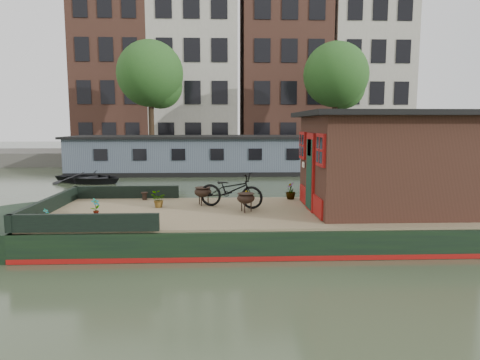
{
  "coord_description": "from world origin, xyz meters",
  "views": [
    {
      "loc": [
        -1.74,
        -10.32,
        2.76
      ],
      "look_at": [
        -1.28,
        0.5,
        1.35
      ],
      "focal_mm": 32.0,
      "sensor_mm": 36.0,
      "label": 1
    }
  ],
  "objects_px": {
    "bicycle": "(231,190)",
    "dinghy": "(90,175)",
    "brazier_rear": "(203,196)",
    "cabin": "(382,160)",
    "potted_plant_a": "(96,207)",
    "brazier_front": "(246,203)"
  },
  "relations": [
    {
      "from": "cabin",
      "to": "potted_plant_a",
      "type": "relative_size",
      "value": 9.74
    },
    {
      "from": "brazier_rear",
      "to": "dinghy",
      "type": "relative_size",
      "value": 0.14
    },
    {
      "from": "cabin",
      "to": "dinghy",
      "type": "height_order",
      "value": "cabin"
    },
    {
      "from": "potted_plant_a",
      "to": "dinghy",
      "type": "xyz_separation_m",
      "value": [
        -3.38,
        10.61,
        -0.5
      ]
    },
    {
      "from": "brazier_front",
      "to": "brazier_rear",
      "type": "height_order",
      "value": "brazier_rear"
    },
    {
      "from": "cabin",
      "to": "potted_plant_a",
      "type": "distance_m",
      "value": 6.95
    },
    {
      "from": "potted_plant_a",
      "to": "dinghy",
      "type": "height_order",
      "value": "potted_plant_a"
    },
    {
      "from": "bicycle",
      "to": "potted_plant_a",
      "type": "relative_size",
      "value": 4.13
    },
    {
      "from": "brazier_rear",
      "to": "dinghy",
      "type": "height_order",
      "value": "brazier_rear"
    },
    {
      "from": "bicycle",
      "to": "brazier_rear",
      "type": "bearing_deg",
      "value": 85.75
    },
    {
      "from": "dinghy",
      "to": "bicycle",
      "type": "bearing_deg",
      "value": -121.18
    },
    {
      "from": "bicycle",
      "to": "brazier_rear",
      "type": "xyz_separation_m",
      "value": [
        -0.73,
        0.36,
        -0.21
      ]
    },
    {
      "from": "brazier_front",
      "to": "brazier_rear",
      "type": "distance_m",
      "value": 1.43
    },
    {
      "from": "potted_plant_a",
      "to": "dinghy",
      "type": "relative_size",
      "value": 0.12
    },
    {
      "from": "cabin",
      "to": "potted_plant_a",
      "type": "bearing_deg",
      "value": -176.19
    },
    {
      "from": "brazier_front",
      "to": "dinghy",
      "type": "relative_size",
      "value": 0.13
    },
    {
      "from": "potted_plant_a",
      "to": "brazier_front",
      "type": "distance_m",
      "value": 3.52
    },
    {
      "from": "dinghy",
      "to": "brazier_front",
      "type": "bearing_deg",
      "value": -121.36
    },
    {
      "from": "bicycle",
      "to": "dinghy",
      "type": "height_order",
      "value": "bicycle"
    },
    {
      "from": "brazier_front",
      "to": "dinghy",
      "type": "height_order",
      "value": "brazier_front"
    },
    {
      "from": "potted_plant_a",
      "to": "dinghy",
      "type": "distance_m",
      "value": 11.15
    },
    {
      "from": "cabin",
      "to": "bicycle",
      "type": "xyz_separation_m",
      "value": [
        -3.71,
        0.43,
        -0.78
      ]
    }
  ]
}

